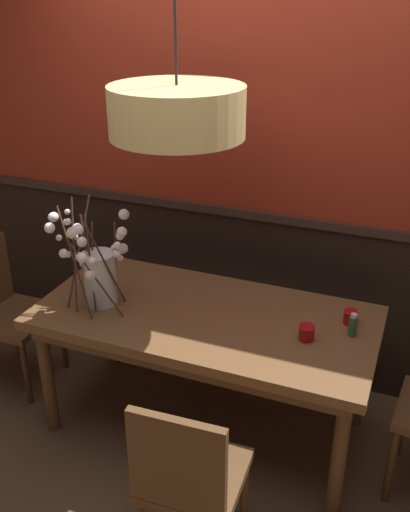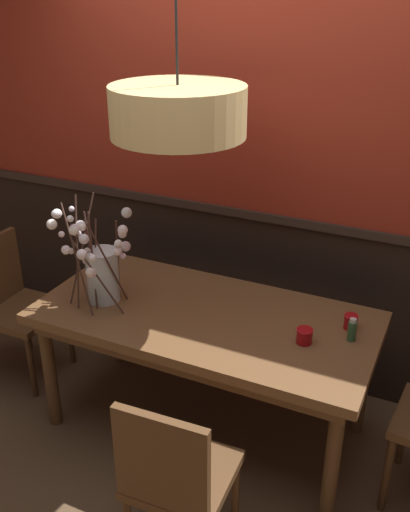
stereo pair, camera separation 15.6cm
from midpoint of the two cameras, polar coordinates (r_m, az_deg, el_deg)
ground_plane at (r=3.49m, az=1.33°, el=-16.29°), size 24.00×24.00×0.00m
back_wall at (r=3.43m, az=6.59°, el=8.38°), size 5.68×0.14×2.66m
dining_table at (r=3.09m, az=1.46°, el=-7.06°), size 1.77×0.86×0.75m
chair_near_side_right at (r=2.51m, az=-1.02°, el=-20.83°), size 0.43×0.44×0.90m
chair_far_side_left at (r=3.92m, az=2.31°, el=-1.67°), size 0.42×0.42×0.96m
chair_far_side_right at (r=3.76m, az=9.71°, el=-3.52°), size 0.48×0.45×0.92m
chair_head_west_end at (r=3.80m, az=-17.18°, el=-4.22°), size 0.43×0.45×0.91m
vase_with_blossoms at (r=3.11m, az=-8.90°, el=-1.27°), size 0.41×0.41×0.58m
candle_holder_nearer_center at (r=3.01m, az=15.55°, el=-6.23°), size 0.07×0.07×0.08m
candle_holder_nearer_edge at (r=2.84m, az=11.29°, el=-7.70°), size 0.08×0.08×0.08m
condiment_bottle at (r=2.91m, az=15.73°, el=-7.03°), size 0.04×0.04×0.12m
pendant_lamp at (r=2.73m, az=-0.98°, el=13.98°), size 0.63×0.63×1.00m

